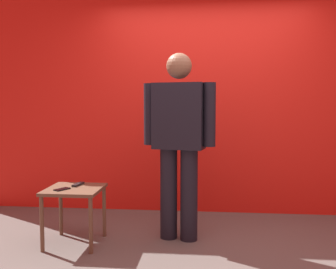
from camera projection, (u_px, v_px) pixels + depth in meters
name	position (u px, v px, depth m)	size (l,w,h in m)	color
ground_plane	(206.00, 259.00, 3.22)	(12.00, 12.00, 0.00)	#59544F
back_wall_red	(207.00, 89.00, 4.58)	(6.06, 0.12, 2.97)	red
standing_person	(179.00, 136.00, 3.63)	(0.71, 0.33, 1.79)	black
side_table	(74.00, 197.00, 3.54)	(0.50, 0.50, 0.53)	brown
cell_phone	(62.00, 189.00, 3.46)	(0.07, 0.14, 0.01)	black
tv_remote	(78.00, 184.00, 3.64)	(0.04, 0.17, 0.02)	black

